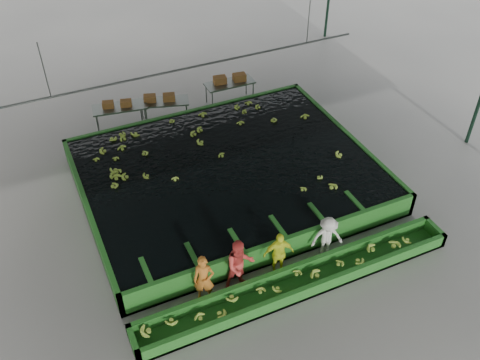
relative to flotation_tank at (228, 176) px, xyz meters
name	(u,v)px	position (x,y,z in m)	size (l,w,h in m)	color
ground	(246,211)	(0.00, -1.50, -0.45)	(80.00, 80.00, 0.00)	gray
shed_roof	(247,81)	(0.00, -1.50, 4.55)	(20.00, 22.00, 0.04)	gray
shed_posts	(247,152)	(0.00, -1.50, 2.05)	(20.00, 22.00, 5.00)	#153422
flotation_tank	(228,176)	(0.00, 0.00, 0.00)	(10.00, 8.00, 0.90)	#246A20
tank_water	(228,167)	(0.00, 0.00, 0.40)	(9.70, 7.70, 0.00)	black
sorting_trough	(299,282)	(0.00, -5.10, -0.20)	(10.00, 1.00, 0.50)	#246A20
cableway_rail	(189,68)	(0.00, 3.50, 2.55)	(0.08, 0.08, 14.00)	#59605B
rail_hanger_left	(44,71)	(-5.00, 3.50, 3.55)	(0.04, 0.04, 2.00)	#59605B
rail_hanger_right	(309,19)	(5.00, 3.50, 3.55)	(0.04, 0.04, 2.00)	#59605B
worker_a	(204,279)	(-2.62, -4.30, 0.36)	(0.59, 0.39, 1.63)	#C46D22
worker_b	(240,265)	(-1.52, -4.30, 0.44)	(0.86, 0.67, 1.78)	#DB4039
worker_c	(278,254)	(-0.28, -4.30, 0.34)	(0.92, 0.38, 1.57)	#F3FF2A
worker_d	(327,237)	(1.39, -4.30, 0.30)	(0.97, 0.56, 1.50)	silver
packing_table_left	(122,117)	(-2.46, 5.24, 0.05)	(2.18, 0.87, 0.99)	#59605B
packing_table_mid	(164,111)	(-0.72, 4.99, 0.02)	(2.06, 0.82, 0.94)	#59605B
packing_table_right	(230,92)	(2.35, 5.19, 0.03)	(2.12, 0.85, 0.97)	#59605B
box_stack_left	(117,106)	(-2.54, 5.26, 0.54)	(1.15, 0.32, 0.25)	brown
box_stack_mid	(160,101)	(-0.84, 5.07, 0.49)	(1.27, 0.35, 0.27)	brown
box_stack_right	(230,82)	(2.38, 5.25, 0.52)	(1.40, 0.39, 0.30)	brown
floating_bananas	(219,154)	(0.00, 0.80, 0.40)	(8.14, 5.55, 0.11)	#9BC23C
trough_bananas	(299,279)	(0.00, -5.10, -0.05)	(8.44, 0.56, 0.11)	#9BC23C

